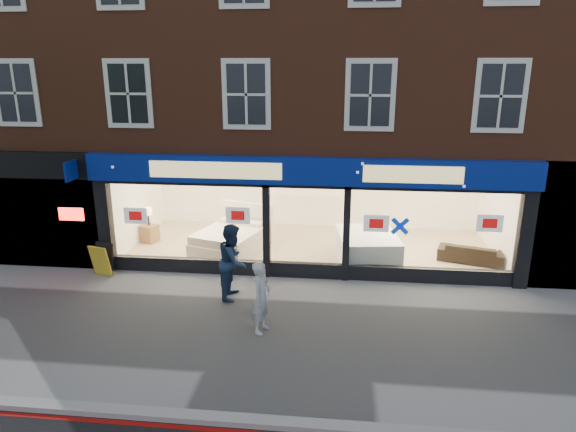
% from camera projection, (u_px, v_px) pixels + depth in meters
% --- Properties ---
extents(ground, '(120.00, 120.00, 0.00)m').
position_uv_depth(ground, '(295.00, 334.00, 10.91)').
color(ground, gray).
rests_on(ground, ground).
extents(kerb_stone, '(60.00, 0.25, 0.12)m').
position_uv_depth(kerb_stone, '(278.00, 423.00, 8.13)').
color(kerb_stone, gray).
rests_on(kerb_stone, ground).
extents(showroom_floor, '(11.00, 4.50, 0.10)m').
position_uv_depth(showroom_floor, '(311.00, 247.00, 15.90)').
color(showroom_floor, tan).
rests_on(showroom_floor, ground).
extents(building, '(19.00, 8.26, 10.30)m').
position_uv_depth(building, '(317.00, 24.00, 15.61)').
color(building, brown).
rests_on(building, ground).
extents(display_bed, '(2.35, 2.60, 1.23)m').
position_uv_depth(display_bed, '(232.00, 238.00, 15.57)').
color(display_bed, beige).
rests_on(display_bed, showroom_floor).
extents(bedside_table, '(0.58, 0.58, 0.55)m').
position_uv_depth(bedside_table, '(150.00, 233.00, 16.19)').
color(bedside_table, brown).
rests_on(bedside_table, showroom_floor).
extents(mattress_stack, '(1.87, 2.23, 0.80)m').
position_uv_depth(mattress_stack, '(367.00, 248.00, 14.59)').
color(mattress_stack, white).
rests_on(mattress_stack, showroom_floor).
extents(sofa, '(1.91, 1.20, 0.52)m').
position_uv_depth(sofa, '(471.00, 253.00, 14.57)').
color(sofa, black).
rests_on(sofa, showroom_floor).
extents(a_board, '(0.66, 0.51, 0.89)m').
position_uv_depth(a_board, '(102.00, 260.00, 13.83)').
color(a_board, gold).
rests_on(a_board, ground).
extents(pedestrian_grey, '(0.54, 0.66, 1.58)m').
position_uv_depth(pedestrian_grey, '(261.00, 297.00, 10.82)').
color(pedestrian_grey, '#AFB1B7').
rests_on(pedestrian_grey, ground).
extents(pedestrian_blue, '(0.73, 0.92, 1.87)m').
position_uv_depth(pedestrian_blue, '(233.00, 261.00, 12.43)').
color(pedestrian_blue, '#1A2D4B').
rests_on(pedestrian_blue, ground).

